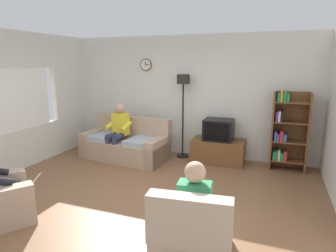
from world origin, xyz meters
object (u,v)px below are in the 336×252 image
(bookshelf, at_px, (287,131))
(floor_lamp, at_px, (183,93))
(person_in_right_armchair, at_px, (196,205))
(couch, at_px, (126,145))
(tv, at_px, (219,130))
(person_on_couch, at_px, (118,128))
(armchair_near_bookshelf, at_px, (194,236))
(tv_stand, at_px, (218,151))

(bookshelf, relative_size, floor_lamp, 0.85)
(floor_lamp, distance_m, person_in_right_armchair, 3.58)
(couch, relative_size, person_in_right_armchair, 1.76)
(tv, relative_size, person_on_couch, 0.48)
(armchair_near_bookshelf, xyz_separation_m, person_on_couch, (-2.48, 2.69, 0.41))
(couch, bearing_deg, tv_stand, 13.11)
(person_in_right_armchair, bearing_deg, tv, 96.73)
(tv, distance_m, floor_lamp, 1.11)
(floor_lamp, bearing_deg, couch, -154.06)
(tv_stand, bearing_deg, person_on_couch, -164.75)
(person_in_right_armchair, bearing_deg, floor_lamp, 110.16)
(bookshelf, bearing_deg, floor_lamp, 179.27)
(couch, relative_size, tv, 3.29)
(tv_stand, distance_m, person_on_couch, 2.22)
(tv, relative_size, armchair_near_bookshelf, 0.62)
(tv_stand, relative_size, person_on_couch, 0.89)
(person_in_right_armchair, bearing_deg, person_on_couch, 133.49)
(couch, relative_size, bookshelf, 1.25)
(couch, distance_m, person_in_right_armchair, 3.60)
(couch, relative_size, floor_lamp, 1.07)
(tv, distance_m, bookshelf, 1.33)
(armchair_near_bookshelf, xyz_separation_m, person_in_right_armchair, (-0.01, 0.09, 0.32))
(bookshelf, height_order, person_in_right_armchair, bookshelf)
(tv_stand, bearing_deg, armchair_near_bookshelf, -83.32)
(tv, xyz_separation_m, person_on_couch, (-2.09, -0.55, -0.02))
(floor_lamp, bearing_deg, armchair_near_bookshelf, -70.17)
(armchair_near_bookshelf, distance_m, person_on_couch, 3.68)
(bookshelf, relative_size, person_on_couch, 1.27)
(bookshelf, xyz_separation_m, person_on_couch, (-3.42, -0.64, -0.09))
(bookshelf, height_order, armchair_near_bookshelf, bookshelf)
(tv, height_order, person_in_right_armchair, person_in_right_armchair)
(person_on_couch, xyz_separation_m, person_in_right_armchair, (2.47, -2.60, -0.09))
(tv_stand, relative_size, bookshelf, 0.70)
(tv_stand, relative_size, floor_lamp, 0.59)
(tv, bearing_deg, armchair_near_bookshelf, -83.27)
(floor_lamp, height_order, armchair_near_bookshelf, floor_lamp)
(tv_stand, xyz_separation_m, bookshelf, (1.32, 0.07, 0.54))
(bookshelf, height_order, floor_lamp, floor_lamp)
(bookshelf, bearing_deg, armchair_near_bookshelf, -105.78)
(tv, distance_m, armchair_near_bookshelf, 3.29)
(bookshelf, height_order, person_on_couch, bookshelf)
(person_on_couch, bearing_deg, tv_stand, 15.25)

